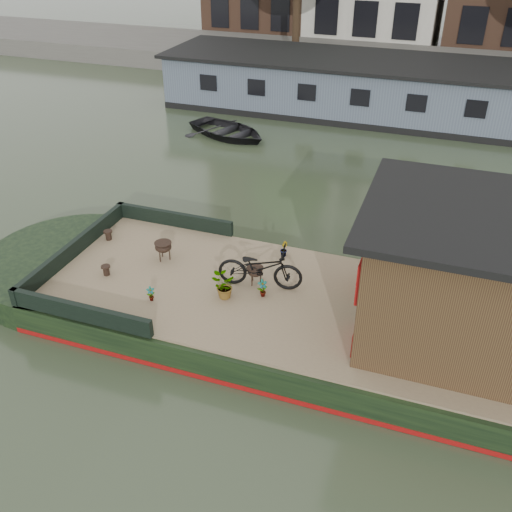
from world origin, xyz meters
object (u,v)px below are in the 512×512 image
(potted_plant_a, at_px, (263,288))
(dinghy, at_px, (228,127))
(brazier_front, at_px, (164,251))
(bicycle, at_px, (260,267))
(cabin, at_px, (477,278))
(brazier_rear, at_px, (255,275))

(potted_plant_a, bearing_deg, dinghy, 115.65)
(brazier_front, bearing_deg, potted_plant_a, -13.29)
(bicycle, xyz_separation_m, brazier_front, (-2.28, 0.26, -0.23))
(bicycle, bearing_deg, cabin, -102.61)
(potted_plant_a, bearing_deg, brazier_front, 166.71)
(bicycle, relative_size, brazier_rear, 4.40)
(cabin, bearing_deg, brazier_front, 175.57)
(potted_plant_a, bearing_deg, cabin, 1.50)
(potted_plant_a, height_order, brazier_rear, brazier_rear)
(dinghy, bearing_deg, potted_plant_a, -131.79)
(bicycle, distance_m, brazier_rear, 0.29)
(brazier_rear, xyz_separation_m, dinghy, (-4.43, 9.45, -0.51))
(brazier_front, bearing_deg, brazier_rear, -5.40)
(potted_plant_a, xyz_separation_m, brazier_front, (-2.44, 0.58, 0.02))
(cabin, distance_m, bicycle, 4.00)
(bicycle, bearing_deg, brazier_front, 74.08)
(cabin, distance_m, brazier_front, 6.30)
(potted_plant_a, bearing_deg, bicycle, 117.02)
(potted_plant_a, xyz_separation_m, dinghy, (-4.72, 9.82, -0.50))
(potted_plant_a, relative_size, brazier_front, 0.89)
(bicycle, height_order, brazier_front, bicycle)
(bicycle, bearing_deg, brazier_rear, 56.43)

